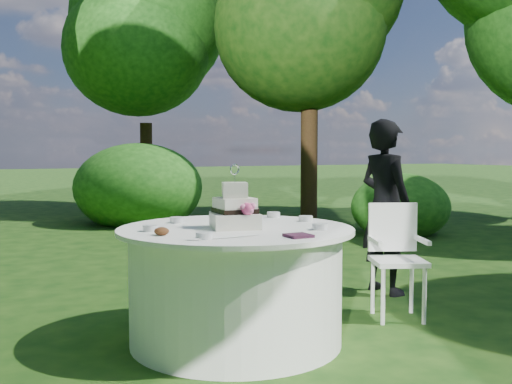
% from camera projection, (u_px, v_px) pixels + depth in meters
% --- Properties ---
extents(ground, '(80.00, 80.00, 0.00)m').
position_uv_depth(ground, '(236.00, 341.00, 4.01)').
color(ground, '#12370F').
rests_on(ground, ground).
extents(napkins, '(0.14, 0.14, 0.02)m').
position_uv_depth(napkins, '(298.00, 236.00, 3.51)').
color(napkins, '#441D35').
rests_on(napkins, table).
extents(feather_plume, '(0.48, 0.07, 0.01)m').
position_uv_depth(feather_plume, '(223.00, 237.00, 3.47)').
color(feather_plume, white).
rests_on(feather_plume, table).
extents(guest, '(0.43, 0.60, 1.55)m').
position_uv_depth(guest, '(386.00, 207.00, 5.34)').
color(guest, black).
rests_on(guest, ground).
extents(table, '(1.56, 1.56, 0.77)m').
position_uv_depth(table, '(236.00, 284.00, 3.98)').
color(table, white).
rests_on(table, ground).
extents(cake, '(0.36, 0.36, 0.42)m').
position_uv_depth(cake, '(235.00, 211.00, 3.91)').
color(cake, white).
rests_on(cake, table).
extents(chair, '(0.50, 0.50, 0.87)m').
position_uv_depth(chair, '(396.00, 250.00, 4.59)').
color(chair, white).
rests_on(chair, ground).
extents(votives, '(1.25, 0.91, 0.04)m').
position_uv_depth(votives, '(241.00, 223.00, 4.01)').
color(votives, white).
rests_on(votives, table).
extents(petal_cups, '(0.97, 0.67, 0.05)m').
position_uv_depth(petal_cups, '(211.00, 222.00, 4.03)').
color(petal_cups, '#562D16').
rests_on(petal_cups, table).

